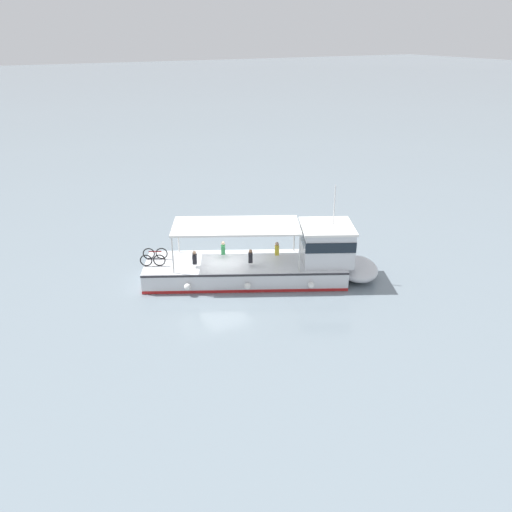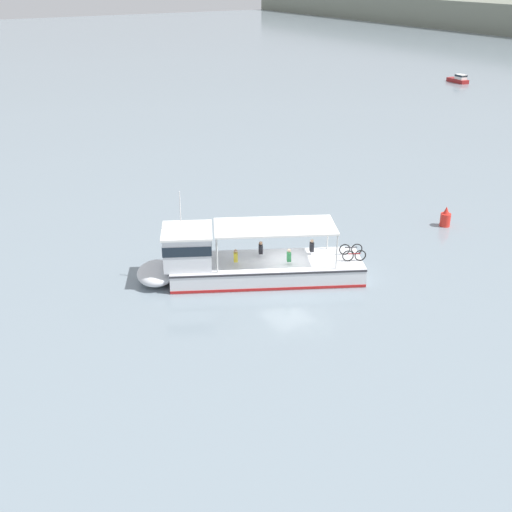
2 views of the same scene
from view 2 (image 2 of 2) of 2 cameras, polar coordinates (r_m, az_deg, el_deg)
ground_plane at (r=36.88m, az=2.82°, el=-2.02°), size 400.00×400.00×0.00m
ferry_main at (r=36.39m, az=-1.59°, el=-0.60°), size 8.32×12.78×5.32m
motorboat_off_bow at (r=104.60m, az=17.46°, el=14.67°), size 3.73×1.71×1.26m
channel_buoy at (r=45.89m, az=16.37°, el=3.22°), size 0.70×0.70×1.40m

